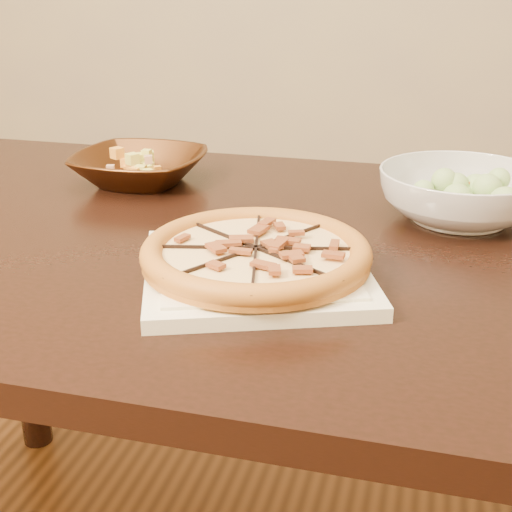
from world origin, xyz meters
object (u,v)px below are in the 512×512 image
(pizza, at_px, (256,253))
(salad_bowl, at_px, (461,195))
(bronze_bowl, at_px, (140,168))
(plate, at_px, (256,271))
(dining_table, at_px, (217,295))

(pizza, bearing_deg, salad_bowl, 50.56)
(pizza, relative_size, bronze_bowl, 1.26)
(plate, bearing_deg, pizza, 172.91)
(pizza, bearing_deg, dining_table, 124.19)
(pizza, xyz_separation_m, bronze_bowl, (-0.31, 0.35, -0.01))
(plate, bearing_deg, salad_bowl, 50.56)
(plate, xyz_separation_m, bronze_bowl, (-0.31, 0.35, 0.02))
(dining_table, xyz_separation_m, pizza, (0.10, -0.15, 0.14))
(dining_table, relative_size, plate, 3.94)
(plate, height_order, bronze_bowl, bronze_bowl)
(salad_bowl, bearing_deg, bronze_bowl, 174.32)
(dining_table, xyz_separation_m, salad_bowl, (0.34, 0.14, 0.14))
(bronze_bowl, distance_m, salad_bowl, 0.55)
(dining_table, bearing_deg, plate, -55.80)
(dining_table, distance_m, pizza, 0.23)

